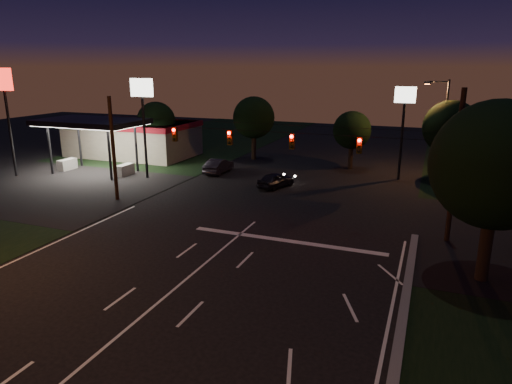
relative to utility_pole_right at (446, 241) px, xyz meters
The scene contains 18 objects.
ground 19.21m from the utility_pole_right, 128.66° to the right, with size 140.00×140.00×0.00m, color black.
cross_street_left 32.02m from the utility_pole_right, behind, with size 20.00×16.00×0.02m, color black.
stop_bar 9.66m from the utility_pole_right, 158.75° to the right, with size 12.00×0.50×0.01m, color silver.
utility_pole_right is the anchor object (origin of this frame).
utility_pole_left 24.00m from the utility_pole_right, behind, with size 0.28×0.28×8.00m, color black.
signal_span 13.20m from the utility_pole_right, behind, with size 24.00×0.40×1.56m.
gas_station 37.27m from the utility_pole_right, 155.56° to the left, with size 14.20×16.10×5.25m.
pole_sign_left_near 27.82m from the utility_pole_right, 164.93° to the left, with size 2.20×0.30×9.10m.
pole_sign_left_far 38.87m from the utility_pole_right, behind, with size 2.00×0.30×10.00m.
pole_sign_right 16.73m from the utility_pole_right, 104.93° to the left, with size 1.80×0.30×8.40m.
street_light_right_far 17.81m from the utility_pole_right, 92.57° to the left, with size 2.20×0.35×9.00m.
tree_right_near 7.61m from the utility_pole_right, 72.47° to the right, with size 6.00×6.00×8.76m.
tree_far_a 33.84m from the utility_pole_right, 153.24° to the left, with size 4.20×4.20×6.42m.
tree_far_b 28.04m from the utility_pole_right, 136.25° to the left, with size 4.60×4.60×6.98m.
tree_far_c 20.58m from the utility_pole_right, 116.39° to the left, with size 3.80×3.80×5.86m.
tree_far_d 16.84m from the utility_pole_right, 89.92° to the left, with size 4.80×4.80×7.30m.
car_oncoming_a 15.96m from the utility_pole_right, 149.03° to the left, with size 1.55×3.86×1.32m, color black.
car_oncoming_b 23.66m from the utility_pole_right, 151.13° to the left, with size 1.48×4.25×1.40m, color black.
Camera 1 is at (10.66, -13.04, 10.10)m, focal length 32.00 mm.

